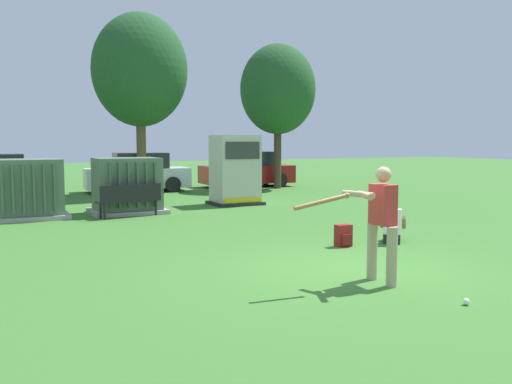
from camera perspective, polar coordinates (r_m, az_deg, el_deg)
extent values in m
plane|color=#3D752D|center=(9.37, 9.79, -7.88)|extent=(96.00, 96.00, 0.00)
cube|color=#9E9B93|center=(16.48, -22.35, -2.30)|extent=(2.10, 1.70, 0.12)
cube|color=#567056|center=(16.40, -22.45, 0.51)|extent=(1.80, 1.40, 1.50)
cube|color=#495F49|center=(15.61, -24.60, 0.21)|extent=(0.06, 0.12, 1.27)
cube|color=#495F49|center=(15.62, -23.66, 0.25)|extent=(0.06, 0.12, 1.27)
cube|color=#495F49|center=(15.63, -22.73, 0.29)|extent=(0.06, 0.12, 1.27)
cube|color=#495F49|center=(15.65, -21.80, 0.33)|extent=(0.06, 0.12, 1.27)
cube|color=#495F49|center=(15.67, -20.87, 0.36)|extent=(0.06, 0.12, 1.27)
cube|color=#495F49|center=(15.70, -19.94, 0.40)|extent=(0.06, 0.12, 1.27)
cube|color=#9E9B93|center=(16.80, -13.04, -1.89)|extent=(2.10, 1.70, 0.12)
cube|color=#567056|center=(16.72, -13.10, 0.86)|extent=(1.80, 1.40, 1.50)
cube|color=#495F49|center=(15.85, -14.72, 0.59)|extent=(0.06, 0.12, 1.27)
cube|color=#495F49|center=(15.90, -13.82, 0.62)|extent=(0.06, 0.12, 1.27)
cube|color=#495F49|center=(15.96, -12.92, 0.66)|extent=(0.06, 0.12, 1.27)
cube|color=#495F49|center=(16.02, -12.03, 0.69)|extent=(0.06, 0.12, 1.27)
cube|color=#495F49|center=(16.08, -11.15, 0.73)|extent=(0.06, 0.12, 1.27)
cube|color=#495F49|center=(16.15, -10.28, 0.76)|extent=(0.06, 0.12, 1.27)
cube|color=#262626|center=(18.58, -2.16, -1.11)|extent=(1.60, 1.40, 0.10)
cube|color=beige|center=(18.49, -2.17, 2.43)|extent=(1.40, 1.20, 2.20)
cube|color=#383838|center=(17.91, -1.37, 4.28)|extent=(1.19, 0.04, 0.55)
cube|color=yellow|center=(18.01, -1.35, -0.83)|extent=(1.33, 0.04, 0.16)
cube|color=black|center=(15.87, -12.92, -0.89)|extent=(1.84, 0.75, 0.05)
cube|color=black|center=(15.69, -12.66, -0.05)|extent=(1.77, 0.40, 0.44)
cylinder|color=black|center=(15.73, -15.65, -1.88)|extent=(0.06, 0.06, 0.42)
cylinder|color=black|center=(16.36, -10.67, -1.50)|extent=(0.06, 0.06, 0.42)
cylinder|color=black|center=(15.47, -15.26, -1.98)|extent=(0.06, 0.06, 0.42)
cylinder|color=black|center=(16.11, -10.22, -1.60)|extent=(0.06, 0.06, 0.42)
cylinder|color=tan|center=(8.36, 13.75, -6.48)|extent=(0.16, 0.16, 0.88)
cylinder|color=tan|center=(8.73, 11.82, -5.93)|extent=(0.16, 0.16, 0.88)
cube|color=red|center=(8.43, 12.87, -1.26)|extent=(0.26, 0.41, 0.60)
sphere|color=tan|center=(8.39, 12.93, 1.76)|extent=(0.23, 0.23, 0.23)
cylinder|color=tan|center=(8.12, 11.15, -0.34)|extent=(0.28, 0.54, 0.09)
cylinder|color=tan|center=(8.27, 10.43, -0.23)|extent=(0.24, 0.54, 0.09)
cylinder|color=#A5723F|center=(7.84, 6.68, -1.02)|extent=(0.85, 0.10, 0.21)
sphere|color=#A5723F|center=(8.05, 9.29, -0.35)|extent=(0.08, 0.08, 0.08)
sphere|color=white|center=(7.82, 20.75, -10.47)|extent=(0.09, 0.09, 0.09)
cube|color=black|center=(11.87, 13.74, -4.67)|extent=(0.41, 0.41, 0.20)
cube|color=white|center=(11.82, 13.78, -2.95)|extent=(0.41, 0.41, 0.52)
sphere|color=#9E7051|center=(11.77, 13.82, -1.07)|extent=(0.22, 0.22, 0.22)
cylinder|color=black|center=(12.08, 13.33, -3.91)|extent=(0.40, 0.42, 0.13)
cylinder|color=black|center=(12.30, 13.39, -3.72)|extent=(0.29, 0.30, 0.46)
cylinder|color=black|center=(12.07, 14.28, -3.94)|extent=(0.40, 0.42, 0.13)
cylinder|color=black|center=(12.29, 14.32, -3.75)|extent=(0.29, 0.30, 0.46)
cylinder|color=#9E7051|center=(12.05, 12.73, -2.98)|extent=(0.34, 0.36, 0.32)
cylinder|color=#9E7051|center=(12.03, 14.92, -3.04)|extent=(0.34, 0.36, 0.32)
cube|color=maroon|center=(11.35, 8.93, -4.42)|extent=(0.33, 0.21, 0.44)
cube|color=maroon|center=(11.25, 9.29, -4.85)|extent=(0.23, 0.07, 0.22)
cylinder|color=brown|center=(22.31, -11.66, 3.57)|extent=(0.37, 0.37, 2.99)
ellipsoid|color=#235128|center=(22.47, -11.82, 12.15)|extent=(3.68, 3.68, 4.37)
cylinder|color=#4C3828|center=(24.79, 2.23, 3.51)|extent=(0.33, 0.33, 2.70)
ellipsoid|color=#235128|center=(24.88, 2.25, 10.49)|extent=(3.32, 3.32, 3.94)
cylinder|color=black|center=(22.46, -22.30, 0.30)|extent=(0.66, 0.27, 0.64)
cylinder|color=black|center=(24.14, -22.90, 0.60)|extent=(0.66, 0.27, 0.64)
cube|color=silver|center=(23.65, -12.08, 1.44)|extent=(4.31, 1.98, 0.80)
cube|color=#262B33|center=(23.64, -11.76, 3.19)|extent=(2.20, 1.70, 0.64)
cylinder|color=black|center=(22.64, -14.93, 0.55)|extent=(0.65, 0.26, 0.64)
cylinder|color=black|center=(24.32, -15.45, 0.85)|extent=(0.65, 0.26, 0.64)
cylinder|color=black|center=(23.11, -8.52, 0.77)|extent=(0.65, 0.26, 0.64)
cylinder|color=black|center=(24.76, -9.45, 1.05)|extent=(0.65, 0.26, 0.64)
cube|color=maroon|center=(25.62, -0.95, 1.84)|extent=(4.28, 1.91, 0.80)
cube|color=#262B33|center=(25.64, -0.64, 3.46)|extent=(2.18, 1.67, 0.64)
cylinder|color=black|center=(24.37, -3.02, 1.05)|extent=(0.65, 0.25, 0.64)
cylinder|color=black|center=(25.97, -4.32, 1.30)|extent=(0.65, 0.25, 0.64)
cylinder|color=black|center=(25.39, 2.50, 1.22)|extent=(0.65, 0.25, 0.64)
cylinder|color=black|center=(26.93, 0.93, 1.46)|extent=(0.65, 0.25, 0.64)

